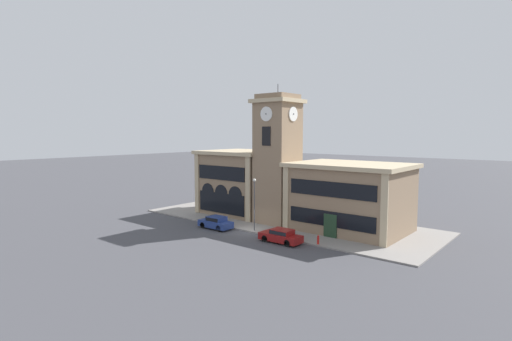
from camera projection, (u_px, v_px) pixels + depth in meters
name	position (u px, v px, depth m)	size (l,w,h in m)	color
ground_plane	(247.00, 232.00, 44.38)	(300.00, 300.00, 0.00)	#424247
sidewalk_kerb	(284.00, 221.00, 49.75)	(37.10, 14.05, 0.15)	gray
clock_tower	(278.00, 159.00, 47.94)	(5.03, 5.03, 16.75)	#897056
town_hall_left_wing	(243.00, 182.00, 54.59)	(10.58, 9.30, 8.59)	#897056
town_hall_right_wing	(350.00, 197.00, 44.52)	(12.79, 9.30, 7.65)	#897056
parked_car_near	(216.00, 222.00, 45.82)	(4.14, 1.85, 1.45)	navy
parked_car_mid	(281.00, 236.00, 39.94)	(4.45, 1.81, 1.40)	maroon
street_lamp	(254.00, 197.00, 43.98)	(0.36, 0.36, 5.83)	#4C4C51
bollard	(219.00, 219.00, 47.72)	(0.18, 0.18, 1.06)	black
fire_hydrant	(318.00, 240.00, 38.97)	(0.22, 0.22, 0.87)	red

